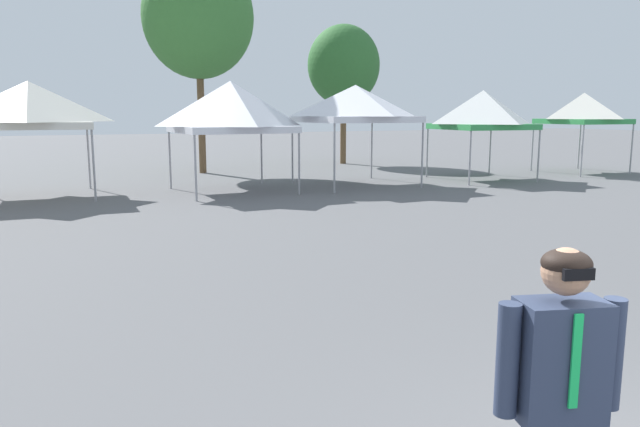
{
  "coord_description": "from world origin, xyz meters",
  "views": [
    {
      "loc": [
        -3.16,
        -1.62,
        2.41
      ],
      "look_at": [
        -0.49,
        4.46,
        1.3
      ],
      "focal_mm": 34.01,
      "sensor_mm": 36.0,
      "label": 1
    }
  ],
  "objects_px": {
    "canopy_tent_behind_center": "(583,108)",
    "person_foreground": "(557,396)",
    "canopy_tent_center": "(483,110)",
    "tree_behind_tents_right": "(198,17)",
    "canopy_tent_behind_left": "(29,105)",
    "canopy_tent_behind_right": "(231,107)",
    "tree_behind_tents_left": "(344,65)",
    "canopy_tent_far_left": "(355,104)"
  },
  "relations": [
    {
      "from": "canopy_tent_far_left",
      "to": "canopy_tent_center",
      "type": "distance_m",
      "value": 4.97
    },
    {
      "from": "canopy_tent_behind_right",
      "to": "canopy_tent_far_left",
      "type": "distance_m",
      "value": 4.23
    },
    {
      "from": "canopy_tent_behind_left",
      "to": "person_foreground",
      "type": "height_order",
      "value": "canopy_tent_behind_left"
    },
    {
      "from": "canopy_tent_far_left",
      "to": "person_foreground",
      "type": "relative_size",
      "value": 1.94
    },
    {
      "from": "canopy_tent_center",
      "to": "tree_behind_tents_right",
      "type": "height_order",
      "value": "tree_behind_tents_right"
    },
    {
      "from": "person_foreground",
      "to": "tree_behind_tents_right",
      "type": "distance_m",
      "value": 22.99
    },
    {
      "from": "canopy_tent_behind_left",
      "to": "tree_behind_tents_right",
      "type": "height_order",
      "value": "tree_behind_tents_right"
    },
    {
      "from": "canopy_tent_far_left",
      "to": "tree_behind_tents_right",
      "type": "height_order",
      "value": "tree_behind_tents_right"
    },
    {
      "from": "person_foreground",
      "to": "tree_behind_tents_right",
      "type": "relative_size",
      "value": 0.21
    },
    {
      "from": "canopy_tent_center",
      "to": "tree_behind_tents_right",
      "type": "distance_m",
      "value": 11.41
    },
    {
      "from": "canopy_tent_behind_right",
      "to": "canopy_tent_center",
      "type": "relative_size",
      "value": 1.06
    },
    {
      "from": "canopy_tent_behind_center",
      "to": "tree_behind_tents_left",
      "type": "height_order",
      "value": "tree_behind_tents_left"
    },
    {
      "from": "canopy_tent_behind_right",
      "to": "tree_behind_tents_left",
      "type": "xyz_separation_m",
      "value": [
        7.68,
        8.01,
        2.0
      ]
    },
    {
      "from": "canopy_tent_center",
      "to": "canopy_tent_behind_center",
      "type": "xyz_separation_m",
      "value": [
        5.38,
        0.5,
        0.07
      ]
    },
    {
      "from": "canopy_tent_behind_right",
      "to": "tree_behind_tents_left",
      "type": "distance_m",
      "value": 11.27
    },
    {
      "from": "person_foreground",
      "to": "canopy_tent_center",
      "type": "bearing_deg",
      "value": 52.57
    },
    {
      "from": "canopy_tent_behind_left",
      "to": "canopy_tent_behind_right",
      "type": "height_order",
      "value": "canopy_tent_behind_right"
    },
    {
      "from": "canopy_tent_center",
      "to": "canopy_tent_behind_left",
      "type": "bearing_deg",
      "value": 174.77
    },
    {
      "from": "canopy_tent_center",
      "to": "tree_behind_tents_left",
      "type": "relative_size",
      "value": 0.5
    },
    {
      "from": "canopy_tent_far_left",
      "to": "canopy_tent_center",
      "type": "height_order",
      "value": "canopy_tent_far_left"
    },
    {
      "from": "canopy_tent_center",
      "to": "canopy_tent_behind_center",
      "type": "bearing_deg",
      "value": 5.26
    },
    {
      "from": "canopy_tent_behind_left",
      "to": "canopy_tent_behind_center",
      "type": "bearing_deg",
      "value": -2.42
    },
    {
      "from": "canopy_tent_behind_right",
      "to": "person_foreground",
      "type": "xyz_separation_m",
      "value": [
        -2.82,
        -15.98,
        -1.55
      ]
    },
    {
      "from": "canopy_tent_behind_center",
      "to": "canopy_tent_behind_right",
      "type": "bearing_deg",
      "value": -179.24
    },
    {
      "from": "canopy_tent_behind_center",
      "to": "tree_behind_tents_right",
      "type": "relative_size",
      "value": 0.38
    },
    {
      "from": "canopy_tent_behind_left",
      "to": "canopy_tent_center",
      "type": "distance_m",
      "value": 14.77
    },
    {
      "from": "canopy_tent_behind_center",
      "to": "person_foreground",
      "type": "bearing_deg",
      "value": -137.07
    },
    {
      "from": "canopy_tent_behind_center",
      "to": "tree_behind_tents_left",
      "type": "bearing_deg",
      "value": 131.37
    },
    {
      "from": "canopy_tent_far_left",
      "to": "canopy_tent_behind_center",
      "type": "bearing_deg",
      "value": 1.01
    },
    {
      "from": "canopy_tent_behind_center",
      "to": "tree_behind_tents_left",
      "type": "relative_size",
      "value": 0.49
    },
    {
      "from": "canopy_tent_far_left",
      "to": "canopy_tent_behind_center",
      "type": "relative_size",
      "value": 1.09
    },
    {
      "from": "canopy_tent_behind_center",
      "to": "tree_behind_tents_right",
      "type": "height_order",
      "value": "tree_behind_tents_right"
    },
    {
      "from": "canopy_tent_behind_left",
      "to": "tree_behind_tents_right",
      "type": "relative_size",
      "value": 0.39
    },
    {
      "from": "canopy_tent_behind_right",
      "to": "tree_behind_tents_left",
      "type": "height_order",
      "value": "tree_behind_tents_left"
    },
    {
      "from": "canopy_tent_behind_left",
      "to": "canopy_tent_behind_center",
      "type": "height_order",
      "value": "canopy_tent_behind_left"
    },
    {
      "from": "canopy_tent_behind_right",
      "to": "canopy_tent_center",
      "type": "xyz_separation_m",
      "value": [
        9.18,
        -0.3,
        -0.08
      ]
    },
    {
      "from": "canopy_tent_behind_center",
      "to": "person_foreground",
      "type": "relative_size",
      "value": 1.79
    },
    {
      "from": "canopy_tent_center",
      "to": "person_foreground",
      "type": "bearing_deg",
      "value": -127.43
    },
    {
      "from": "canopy_tent_far_left",
      "to": "canopy_tent_behind_right",
      "type": "bearing_deg",
      "value": -179.85
    },
    {
      "from": "tree_behind_tents_left",
      "to": "tree_behind_tents_right",
      "type": "xyz_separation_m",
      "value": [
        -7.17,
        -1.8,
        1.48
      ]
    },
    {
      "from": "canopy_tent_behind_left",
      "to": "tree_behind_tents_left",
      "type": "bearing_deg",
      "value": 27.82
    },
    {
      "from": "canopy_tent_behind_center",
      "to": "tree_behind_tents_right",
      "type": "xyz_separation_m",
      "value": [
        -14.06,
        6.01,
        3.49
      ]
    }
  ]
}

